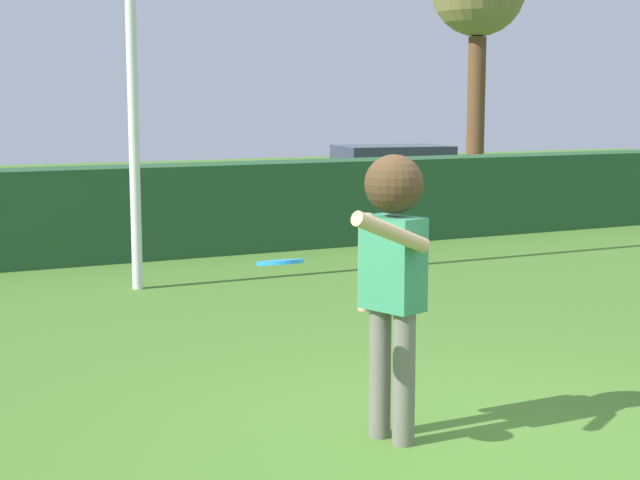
{
  "coord_description": "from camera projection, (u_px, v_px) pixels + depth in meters",
  "views": [
    {
      "loc": [
        -3.39,
        -4.74,
        2.11
      ],
      "look_at": [
        -0.33,
        1.34,
        1.15
      ],
      "focal_mm": 54.71,
      "sensor_mm": 36.0,
      "label": 1
    }
  ],
  "objects": [
    {
      "name": "ground_plane",
      "position": [
        466.0,
        448.0,
        6.0
      ],
      "size": [
        60.0,
        60.0,
        0.0
      ],
      "primitive_type": "plane",
      "color": "#477629"
    },
    {
      "name": "hedge_row",
      "position": [
        113.0,
        213.0,
        13.21
      ],
      "size": [
        25.35,
        0.9,
        1.26
      ],
      "primitive_type": "cube",
      "color": "#25502D",
      "rests_on": "ground"
    },
    {
      "name": "person",
      "position": [
        392.0,
        257.0,
        5.98
      ],
      "size": [
        0.68,
        0.71,
        1.8
      ],
      "color": "slate",
      "rests_on": "ground"
    },
    {
      "name": "frisbee",
      "position": [
        280.0,
        262.0,
        5.43
      ],
      "size": [
        0.27,
        0.27,
        0.06
      ],
      "color": "#268CE5"
    },
    {
      "name": "parked_car_blue",
      "position": [
        392.0,
        173.0,
        20.02
      ],
      "size": [
        4.43,
        2.4,
        1.25
      ],
      "color": "#263FA5",
      "rests_on": "ground"
    }
  ]
}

